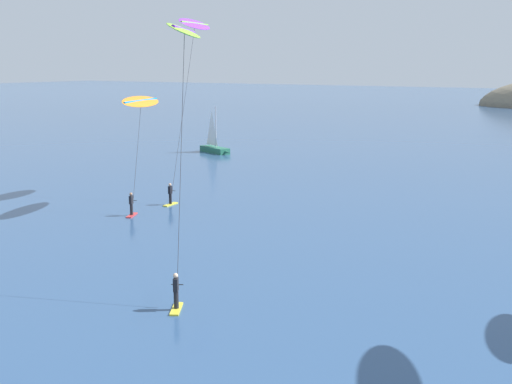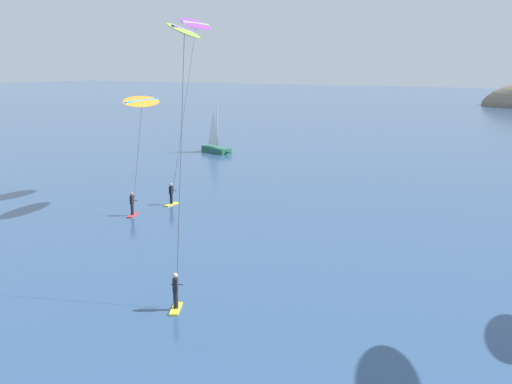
{
  "view_description": "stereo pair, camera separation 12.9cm",
  "coord_description": "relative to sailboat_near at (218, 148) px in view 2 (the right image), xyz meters",
  "views": [
    {
      "loc": [
        16.39,
        -3.93,
        10.77
      ],
      "look_at": [
        -0.63,
        23.56,
        4.3
      ],
      "focal_mm": 45.0,
      "sensor_mm": 36.0,
      "label": 1
    },
    {
      "loc": [
        16.5,
        -3.86,
        10.77
      ],
      "look_at": [
        -0.63,
        23.56,
        4.3
      ],
      "focal_mm": 45.0,
      "sensor_mm": 36.0,
      "label": 2
    }
  ],
  "objects": [
    {
      "name": "kitesurfer_purple",
      "position": [
        13.22,
        -21.62,
        12.28
      ],
      "size": [
        2.44,
        8.27,
        14.45
      ],
      "color": "yellow",
      "rests_on": "ground"
    },
    {
      "name": "kitesurfer_lime",
      "position": [
        26.59,
        -39.95,
        10.77
      ],
      "size": [
        4.27,
        6.91,
        12.67
      ],
      "color": "yellow",
      "rests_on": "ground"
    },
    {
      "name": "sailboat_near",
      "position": [
        0.0,
        0.0,
        0.0
      ],
      "size": [
        5.83,
        3.18,
        5.7
      ],
      "color": "#23664C",
      "rests_on": "ground"
    },
    {
      "name": "kitesurfer_orange",
      "position": [
        13.41,
        -28.39,
        6.89
      ],
      "size": [
        3.05,
        6.1,
        8.52
      ],
      "color": "red",
      "rests_on": "ground"
    }
  ]
}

